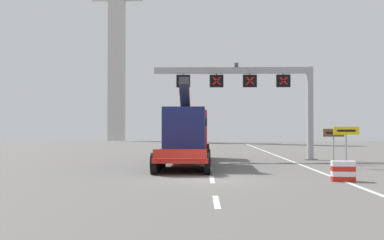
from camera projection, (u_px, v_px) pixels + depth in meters
The scene contains 9 objects.
ground at pixel (205, 180), 20.43m from camera, with size 112.00×112.00×0.00m, color slate.
lane_markings at pixel (207, 153), 41.85m from camera, with size 0.20×57.48×0.01m.
edge_line_right at pixel (290, 161), 32.29m from camera, with size 0.20×63.00×0.01m, color silver.
overhead_lane_gantry at pixel (253, 85), 33.21m from camera, with size 11.94×0.90×7.14m.
heavy_haul_truck_red at pixel (188, 133), 30.18m from camera, with size 3.18×14.10×5.30m.
exit_sign_yellow at pixel (346, 137), 26.56m from camera, with size 1.51×0.15×2.43m.
tourist_info_sign_brown at pixel (334, 138), 29.07m from camera, with size 1.35×0.15×2.30m.
crash_barrier_striped at pixel (343, 171), 19.97m from camera, with size 1.04×0.60×0.90m.
bridge_pylon_distant at pixel (117, 22), 79.78m from camera, with size 9.00×2.00×41.44m.
Camera 1 is at (-0.13, -20.47, 2.41)m, focal length 42.13 mm.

